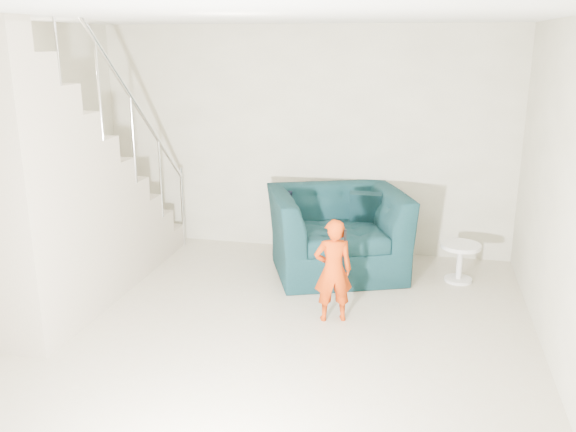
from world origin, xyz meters
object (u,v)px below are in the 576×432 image
object	(u,v)px
toddler	(333,270)
staircase	(54,211)
armchair	(337,232)
side_table	(460,256)

from	to	relation	value
toddler	staircase	size ratio (longest dim) A/B	0.27
armchair	toddler	size ratio (longest dim) A/B	1.46
side_table	staircase	world-z (taller)	staircase
toddler	staircase	xyz separation A→B (m)	(-2.67, -0.20, 0.46)
staircase	armchair	bearing A→B (deg)	29.78
side_table	armchair	bearing A→B (deg)	179.71
toddler	armchair	bearing A→B (deg)	-101.45
staircase	side_table	bearing A→B (deg)	20.43
toddler	side_table	bearing A→B (deg)	-151.95
armchair	toddler	bearing A→B (deg)	-104.74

